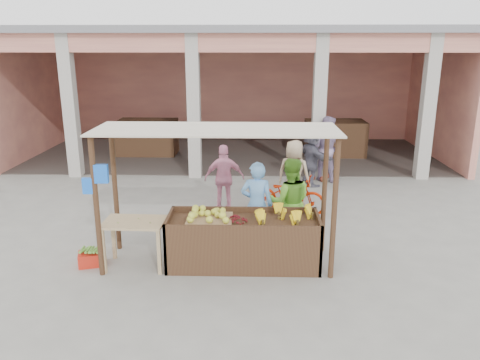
{
  "coord_description": "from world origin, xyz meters",
  "views": [
    {
      "loc": [
        0.64,
        -7.46,
        3.69
      ],
      "look_at": [
        0.41,
        1.2,
        1.19
      ],
      "focal_mm": 35.0,
      "sensor_mm": 36.0,
      "label": 1
    }
  ],
  "objects_px": {
    "vendor_blue": "(257,202)",
    "vendor_green": "(290,200)",
    "side_table": "(134,229)",
    "fruit_stall": "(243,243)",
    "red_crate": "(92,258)",
    "motorcycle": "(288,194)"
  },
  "relations": [
    {
      "from": "fruit_stall",
      "to": "red_crate",
      "type": "xyz_separation_m",
      "value": [
        -2.63,
        -0.1,
        -0.28
      ]
    },
    {
      "from": "motorcycle",
      "to": "side_table",
      "type": "bearing_deg",
      "value": 150.93
    },
    {
      "from": "vendor_blue",
      "to": "red_crate",
      "type": "bearing_deg",
      "value": 22.51
    },
    {
      "from": "fruit_stall",
      "to": "motorcycle",
      "type": "xyz_separation_m",
      "value": [
        0.97,
        2.6,
        0.06
      ]
    },
    {
      "from": "fruit_stall",
      "to": "red_crate",
      "type": "distance_m",
      "value": 2.65
    },
    {
      "from": "fruit_stall",
      "to": "motorcycle",
      "type": "relative_size",
      "value": 1.47
    },
    {
      "from": "red_crate",
      "to": "vendor_green",
      "type": "distance_m",
      "value": 3.71
    },
    {
      "from": "fruit_stall",
      "to": "vendor_green",
      "type": "distance_m",
      "value": 1.34
    },
    {
      "from": "side_table",
      "to": "vendor_blue",
      "type": "distance_m",
      "value": 2.27
    },
    {
      "from": "side_table",
      "to": "red_crate",
      "type": "xyz_separation_m",
      "value": [
        -0.78,
        0.02,
        -0.57
      ]
    },
    {
      "from": "fruit_stall",
      "to": "vendor_blue",
      "type": "xyz_separation_m",
      "value": [
        0.23,
        0.74,
        0.49
      ]
    },
    {
      "from": "vendor_green",
      "to": "motorcycle",
      "type": "relative_size",
      "value": 1.01
    },
    {
      "from": "red_crate",
      "to": "vendor_green",
      "type": "bearing_deg",
      "value": -0.48
    },
    {
      "from": "fruit_stall",
      "to": "motorcycle",
      "type": "distance_m",
      "value": 2.78
    },
    {
      "from": "side_table",
      "to": "vendor_blue",
      "type": "bearing_deg",
      "value": 24.28
    },
    {
      "from": "fruit_stall",
      "to": "vendor_green",
      "type": "height_order",
      "value": "vendor_green"
    },
    {
      "from": "side_table",
      "to": "red_crate",
      "type": "height_order",
      "value": "side_table"
    },
    {
      "from": "red_crate",
      "to": "vendor_green",
      "type": "xyz_separation_m",
      "value": [
        3.49,
        1.0,
        0.78
      ]
    },
    {
      "from": "side_table",
      "to": "motorcycle",
      "type": "distance_m",
      "value": 3.93
    },
    {
      "from": "fruit_stall",
      "to": "vendor_blue",
      "type": "bearing_deg",
      "value": 72.49
    },
    {
      "from": "vendor_blue",
      "to": "vendor_green",
      "type": "xyz_separation_m",
      "value": [
        0.62,
        0.16,
        0.01
      ]
    },
    {
      "from": "vendor_blue",
      "to": "side_table",
      "type": "bearing_deg",
      "value": 28.67
    }
  ]
}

